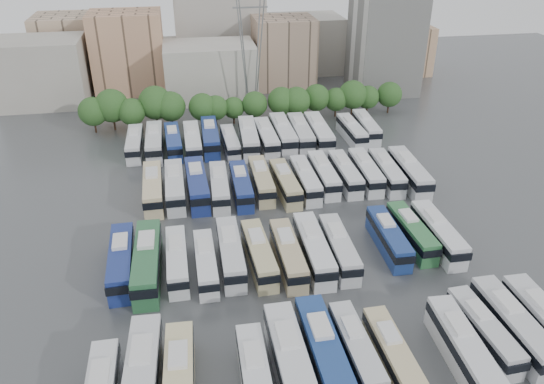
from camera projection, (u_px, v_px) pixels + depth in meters
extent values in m
plane|color=#424447|center=(290.00, 235.00, 70.91)|extent=(220.00, 220.00, 0.00)
cylinder|color=black|center=(95.00, 127.00, 102.23)|extent=(0.36, 0.36, 2.30)
sphere|color=#234C1E|center=(93.00, 112.00, 100.74)|extent=(5.52, 5.52, 5.52)
cylinder|color=black|center=(114.00, 123.00, 103.31)|extent=(0.36, 0.36, 2.67)
sphere|color=#234C1E|center=(112.00, 106.00, 101.58)|extent=(6.41, 6.41, 6.41)
cylinder|color=black|center=(134.00, 126.00, 102.69)|extent=(0.36, 0.36, 2.16)
sphere|color=#234C1E|center=(132.00, 112.00, 101.29)|extent=(5.19, 5.19, 5.19)
cylinder|color=black|center=(157.00, 121.00, 104.61)|extent=(0.36, 0.36, 2.72)
sphere|color=#234C1E|center=(155.00, 103.00, 102.85)|extent=(6.53, 6.53, 6.53)
cylinder|color=black|center=(172.00, 122.00, 104.25)|extent=(0.36, 0.36, 2.42)
sphere|color=#234C1E|center=(171.00, 106.00, 102.68)|extent=(5.80, 5.80, 5.80)
cylinder|color=black|center=(203.00, 122.00, 104.78)|extent=(0.36, 0.36, 2.24)
sphere|color=#234C1E|center=(202.00, 107.00, 103.33)|extent=(5.38, 5.38, 5.38)
cylinder|color=black|center=(216.00, 121.00, 105.46)|extent=(0.36, 0.36, 2.03)
sphere|color=#234C1E|center=(216.00, 108.00, 104.15)|extent=(4.86, 4.86, 4.86)
cylinder|color=black|center=(234.00, 119.00, 106.58)|extent=(0.36, 0.36, 1.79)
sphere|color=#234C1E|center=(234.00, 108.00, 105.42)|extent=(4.30, 4.30, 4.30)
cylinder|color=black|center=(255.00, 118.00, 106.90)|extent=(0.36, 0.36, 2.12)
sphere|color=#234C1E|center=(255.00, 104.00, 105.52)|extent=(5.08, 5.08, 5.08)
cylinder|color=black|center=(281.00, 116.00, 107.52)|extent=(0.36, 0.36, 2.33)
sphere|color=#234C1E|center=(282.00, 101.00, 106.01)|extent=(5.59, 5.59, 5.59)
cylinder|color=black|center=(296.00, 116.00, 107.47)|extent=(0.36, 0.36, 2.34)
sphere|color=#234C1E|center=(296.00, 101.00, 105.95)|extent=(5.62, 5.62, 5.62)
cylinder|color=black|center=(316.00, 112.00, 109.60)|extent=(0.36, 0.36, 2.28)
sphere|color=#234C1E|center=(316.00, 98.00, 108.13)|extent=(5.46, 5.46, 5.46)
cylinder|color=black|center=(335.00, 112.00, 110.03)|extent=(0.36, 0.36, 1.99)
sphere|color=#234C1E|center=(336.00, 99.00, 108.74)|extent=(4.78, 4.78, 4.78)
cylinder|color=black|center=(352.00, 110.00, 110.53)|extent=(0.36, 0.36, 2.43)
sphere|color=#234C1E|center=(353.00, 95.00, 108.95)|extent=(5.83, 5.83, 5.83)
cylinder|color=black|center=(367.00, 110.00, 111.36)|extent=(0.36, 0.36, 1.99)
sphere|color=#234C1E|center=(368.00, 97.00, 110.07)|extent=(4.78, 4.78, 4.78)
cylinder|color=black|center=(388.00, 108.00, 111.95)|extent=(0.36, 0.36, 2.18)
sphere|color=#234C1E|center=(389.00, 94.00, 110.54)|extent=(5.23, 5.23, 5.23)
cube|color=#9E998E|center=(43.00, 72.00, 114.86)|extent=(18.00, 14.00, 14.00)
cube|color=tan|center=(129.00, 52.00, 121.83)|extent=(16.00, 12.00, 18.00)
cube|color=#ADA89E|center=(210.00, 71.00, 119.07)|extent=(20.00, 14.00, 12.00)
cube|color=gray|center=(284.00, 52.00, 126.04)|extent=(14.00, 12.00, 16.00)
cube|color=gray|center=(219.00, 33.00, 135.08)|extent=(22.00, 16.00, 20.00)
cube|color=tan|center=(73.00, 49.00, 128.84)|extent=(16.00, 14.00, 16.00)
cube|color=#A39E93|center=(305.00, 44.00, 138.12)|extent=(18.00, 14.00, 14.00)
cube|color=tan|center=(400.00, 49.00, 137.05)|extent=(14.00, 12.00, 12.00)
cube|color=gray|center=(174.00, 61.00, 130.45)|extent=(12.00, 10.00, 10.00)
cube|color=silver|center=(386.00, 34.00, 120.07)|extent=(14.00, 14.00, 26.00)
cylinder|color=slate|center=(242.00, 31.00, 104.34)|extent=(2.90, 2.91, 33.83)
cylinder|color=slate|center=(239.00, 27.00, 107.81)|extent=(2.90, 2.91, 33.83)
cylinder|color=slate|center=(262.00, 30.00, 104.95)|extent=(2.90, 2.91, 33.83)
cylinder|color=slate|center=(259.00, 26.00, 108.41)|extent=(2.90, 2.91, 33.83)
cube|color=slate|center=(250.00, 7.00, 104.43)|extent=(7.00, 0.30, 0.30)
cube|color=silver|center=(100.00, 373.00, 45.56)|extent=(1.61, 3.02, 0.42)
cube|color=silver|center=(142.00, 380.00, 46.91)|extent=(3.36, 13.07, 3.67)
cube|color=black|center=(141.00, 376.00, 46.43)|extent=(3.50, 13.27, 1.08)
cube|color=silver|center=(141.00, 349.00, 47.33)|extent=(2.00, 3.54, 0.47)
cube|color=beige|center=(180.00, 383.00, 46.80)|extent=(2.98, 12.02, 3.38)
cube|color=black|center=(179.00, 379.00, 46.36)|extent=(3.10, 12.21, 0.99)
cube|color=silver|center=(178.00, 355.00, 47.18)|extent=(1.81, 3.24, 0.44)
cube|color=silver|center=(256.00, 381.00, 47.11)|extent=(2.57, 11.32, 3.20)
cube|color=black|center=(256.00, 377.00, 46.70)|extent=(2.68, 11.49, 0.94)
cube|color=silver|center=(253.00, 354.00, 47.48)|extent=(1.64, 3.03, 0.41)
cube|color=silver|center=(291.00, 364.00, 48.51)|extent=(2.89, 13.00, 3.67)
cube|color=black|center=(291.00, 360.00, 48.04)|extent=(3.02, 13.19, 1.08)
cube|color=silver|center=(287.00, 335.00, 48.92)|extent=(1.87, 3.48, 0.48)
cube|color=navy|center=(324.00, 354.00, 49.63)|extent=(2.83, 12.77, 3.61)
cube|color=black|center=(325.00, 350.00, 49.16)|extent=(2.96, 12.97, 1.06)
cube|color=silver|center=(320.00, 326.00, 50.04)|extent=(1.84, 3.42, 0.47)
cube|color=silver|center=(356.00, 350.00, 50.42)|extent=(2.56, 10.85, 3.06)
cube|color=black|center=(357.00, 347.00, 50.03)|extent=(2.67, 11.02, 0.90)
cube|color=silver|center=(353.00, 327.00, 50.76)|extent=(1.60, 2.92, 0.40)
cube|color=#CDBB8D|center=(393.00, 356.00, 49.83)|extent=(2.44, 10.68, 3.01)
cube|color=black|center=(394.00, 353.00, 49.44)|extent=(2.55, 10.84, 0.89)
cube|color=silver|center=(389.00, 333.00, 50.16)|extent=(1.55, 2.86, 0.39)
cube|color=silver|center=(462.00, 350.00, 50.24)|extent=(3.03, 12.04, 3.38)
cube|color=black|center=(464.00, 346.00, 49.80)|extent=(3.16, 12.22, 1.00)
cube|color=silver|center=(459.00, 324.00, 50.63)|extent=(1.82, 3.25, 0.44)
cube|color=silver|center=(483.00, 332.00, 52.67)|extent=(2.81, 10.79, 3.03)
cube|color=black|center=(485.00, 328.00, 52.28)|extent=(2.93, 10.95, 0.89)
cube|color=silver|center=(479.00, 310.00, 53.00)|extent=(1.66, 2.92, 0.39)
cube|color=silver|center=(512.00, 327.00, 53.01)|extent=(2.82, 12.21, 3.45)
cube|color=black|center=(515.00, 323.00, 52.56)|extent=(2.94, 12.40, 1.01)
cube|color=silver|center=(508.00, 302.00, 53.39)|extent=(1.79, 3.28, 0.45)
cube|color=silver|center=(542.00, 301.00, 53.33)|extent=(1.78, 3.35, 0.46)
cube|color=navy|center=(122.00, 262.00, 62.54)|extent=(2.93, 12.28, 3.46)
cube|color=black|center=(121.00, 258.00, 62.09)|extent=(3.06, 12.47, 1.02)
cube|color=silver|center=(120.00, 241.00, 62.92)|extent=(1.82, 3.30, 0.45)
cube|color=#2A643B|center=(147.00, 263.00, 62.21)|extent=(3.06, 13.34, 3.77)
cube|color=black|center=(147.00, 258.00, 61.72)|extent=(3.20, 13.54, 1.11)
cube|color=silver|center=(146.00, 240.00, 62.64)|extent=(1.95, 3.58, 0.49)
cube|color=silver|center=(177.00, 261.00, 63.01)|extent=(2.50, 11.05, 3.12)
cube|color=black|center=(177.00, 258.00, 62.61)|extent=(2.61, 11.22, 0.92)
cube|color=silver|center=(176.00, 242.00, 63.36)|extent=(1.60, 2.96, 0.40)
cube|color=silver|center=(206.00, 264.00, 62.63)|extent=(2.35, 10.64, 3.01)
cube|color=black|center=(206.00, 261.00, 62.24)|extent=(2.46, 10.81, 0.89)
cube|color=silver|center=(204.00, 246.00, 62.97)|extent=(1.53, 2.85, 0.39)
cube|color=silver|center=(231.00, 254.00, 64.13)|extent=(2.61, 11.93, 3.38)
cube|color=black|center=(231.00, 250.00, 63.69)|extent=(2.73, 12.11, 0.99)
cube|color=silver|center=(229.00, 234.00, 64.51)|extent=(1.71, 3.19, 0.44)
cube|color=#C4B886|center=(259.00, 255.00, 64.03)|extent=(2.98, 11.59, 3.25)
cube|color=black|center=(259.00, 251.00, 63.61)|extent=(3.10, 11.77, 0.96)
cube|color=silver|center=(257.00, 236.00, 64.38)|extent=(1.77, 3.14, 0.42)
cube|color=tan|center=(288.00, 255.00, 63.96)|extent=(2.53, 11.67, 3.30)
cube|color=black|center=(288.00, 251.00, 63.53)|extent=(2.65, 11.84, 0.97)
cube|color=silver|center=(286.00, 236.00, 64.33)|extent=(1.67, 3.12, 0.43)
cube|color=silver|center=(314.00, 250.00, 64.69)|extent=(2.77, 12.45, 3.52)
cube|color=black|center=(314.00, 246.00, 64.23)|extent=(2.90, 12.64, 1.04)
cube|color=silver|center=(311.00, 230.00, 65.09)|extent=(1.79, 3.33, 0.46)
cube|color=silver|center=(339.00, 249.00, 65.12)|extent=(2.71, 11.59, 3.27)
cube|color=black|center=(339.00, 245.00, 64.70)|extent=(2.83, 11.77, 0.96)
cube|color=silver|center=(337.00, 230.00, 65.49)|extent=(1.70, 3.11, 0.42)
cube|color=navy|center=(388.00, 238.00, 67.27)|extent=(2.69, 11.32, 3.19)
cube|color=black|center=(389.00, 235.00, 66.86)|extent=(2.80, 11.49, 0.94)
cube|color=silver|center=(386.00, 220.00, 67.64)|extent=(1.67, 3.04, 0.41)
cube|color=#31733F|center=(411.00, 233.00, 68.39)|extent=(2.72, 11.28, 3.18)
cube|color=black|center=(412.00, 229.00, 67.98)|extent=(2.84, 11.46, 0.93)
cube|color=silver|center=(408.00, 215.00, 68.74)|extent=(1.68, 3.04, 0.41)
cube|color=silver|center=(438.00, 234.00, 67.90)|extent=(2.61, 11.99, 3.39)
cube|color=black|center=(439.00, 231.00, 67.46)|extent=(2.73, 12.17, 1.00)
cube|color=silver|center=(435.00, 216.00, 68.28)|extent=(1.72, 3.20, 0.44)
cube|color=beige|center=(153.00, 189.00, 78.52)|extent=(2.97, 12.53, 3.53)
cube|color=black|center=(153.00, 186.00, 78.07)|extent=(3.10, 12.72, 1.04)
cube|color=silver|center=(152.00, 173.00, 78.91)|extent=(1.85, 3.37, 0.46)
cube|color=silver|center=(175.00, 187.00, 79.14)|extent=(2.80, 12.49, 3.53)
cube|color=black|center=(175.00, 183.00, 78.68)|extent=(2.93, 12.67, 1.04)
cube|color=silver|center=(174.00, 171.00, 79.53)|extent=(1.81, 3.34, 0.46)
cube|color=navy|center=(197.00, 185.00, 79.48)|extent=(3.16, 13.06, 3.68)
cube|color=black|center=(197.00, 182.00, 79.00)|extent=(3.30, 13.26, 1.08)
cube|color=silver|center=(195.00, 168.00, 79.88)|extent=(1.95, 3.52, 0.48)
cube|color=silver|center=(220.00, 187.00, 79.23)|extent=(2.87, 11.74, 3.30)
cube|color=black|center=(219.00, 184.00, 78.81)|extent=(2.99, 11.92, 0.97)
cube|color=silver|center=(218.00, 172.00, 79.61)|extent=(1.76, 3.16, 0.43)
cube|color=navy|center=(241.00, 186.00, 79.62)|extent=(2.54, 11.55, 3.27)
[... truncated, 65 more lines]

